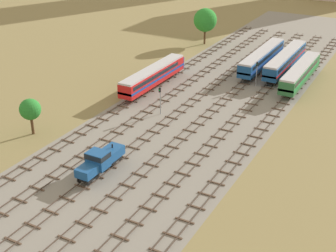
{
  "coord_description": "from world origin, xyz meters",
  "views": [
    {
      "loc": [
        31.62,
        -8.06,
        33.26
      ],
      "look_at": [
        0.0,
        49.81,
        1.5
      ],
      "focal_mm": 50.8,
      "sensor_mm": 36.0,
      "label": 1
    }
  ],
  "objects_px": {
    "passenger_coach_centre_midfar": "(262,57)",
    "shunter_loco_centre_left_nearest": "(100,160)",
    "diesel_railcar_far_left_near": "(153,75)",
    "diesel_railcar_right_mid": "(300,72)",
    "passenger_coach_centre_right_far": "(285,59)",
    "signal_post_near": "(257,70)",
    "signal_post_nearest": "(160,97)"
  },
  "relations": [
    {
      "from": "passenger_coach_centre_midfar",
      "to": "passenger_coach_centre_right_far",
      "type": "bearing_deg",
      "value": 7.92
    },
    {
      "from": "shunter_loco_centre_left_nearest",
      "to": "diesel_railcar_right_mid",
      "type": "relative_size",
      "value": 0.41
    },
    {
      "from": "passenger_coach_centre_midfar",
      "to": "passenger_coach_centre_right_far",
      "type": "xyz_separation_m",
      "value": [
        4.87,
        0.68,
        0.0
      ]
    },
    {
      "from": "passenger_coach_centre_midfar",
      "to": "passenger_coach_centre_right_far",
      "type": "distance_m",
      "value": 4.92
    },
    {
      "from": "diesel_railcar_right_mid",
      "to": "signal_post_near",
      "type": "xyz_separation_m",
      "value": [
        -7.31,
        -4.71,
        0.61
      ]
    },
    {
      "from": "diesel_railcar_far_left_near",
      "to": "passenger_coach_centre_right_far",
      "type": "relative_size",
      "value": 0.93
    },
    {
      "from": "passenger_coach_centre_midfar",
      "to": "signal_post_nearest",
      "type": "distance_m",
      "value": 32.08
    },
    {
      "from": "diesel_railcar_far_left_near",
      "to": "signal_post_near",
      "type": "bearing_deg",
      "value": 31.48
    },
    {
      "from": "diesel_railcar_far_left_near",
      "to": "diesel_railcar_right_mid",
      "type": "xyz_separation_m",
      "value": [
        24.37,
        15.16,
        0.0
      ]
    },
    {
      "from": "diesel_railcar_far_left_near",
      "to": "signal_post_near",
      "type": "xyz_separation_m",
      "value": [
        17.06,
        10.45,
        0.61
      ]
    },
    {
      "from": "diesel_railcar_right_mid",
      "to": "passenger_coach_centre_right_far",
      "type": "relative_size",
      "value": 0.93
    },
    {
      "from": "diesel_railcar_right_mid",
      "to": "passenger_coach_centre_right_far",
      "type": "distance_m",
      "value": 8.18
    },
    {
      "from": "passenger_coach_centre_right_far",
      "to": "signal_post_near",
      "type": "bearing_deg",
      "value": -102.19
    },
    {
      "from": "diesel_railcar_far_left_near",
      "to": "diesel_railcar_right_mid",
      "type": "relative_size",
      "value": 1.0
    },
    {
      "from": "shunter_loco_centre_left_nearest",
      "to": "diesel_railcar_far_left_near",
      "type": "height_order",
      "value": "diesel_railcar_far_left_near"
    },
    {
      "from": "diesel_railcar_far_left_near",
      "to": "passenger_coach_centre_midfar",
      "type": "distance_m",
      "value": 25.63
    },
    {
      "from": "signal_post_nearest",
      "to": "shunter_loco_centre_left_nearest",
      "type": "bearing_deg",
      "value": -83.21
    },
    {
      "from": "shunter_loco_centre_left_nearest",
      "to": "diesel_railcar_far_left_near",
      "type": "relative_size",
      "value": 0.41
    },
    {
      "from": "passenger_coach_centre_right_far",
      "to": "signal_post_nearest",
      "type": "bearing_deg",
      "value": -110.9
    },
    {
      "from": "diesel_railcar_right_mid",
      "to": "signal_post_near",
      "type": "height_order",
      "value": "signal_post_near"
    },
    {
      "from": "signal_post_near",
      "to": "signal_post_nearest",
      "type": "bearing_deg",
      "value": -115.29
    },
    {
      "from": "passenger_coach_centre_right_far",
      "to": "shunter_loco_centre_left_nearest",
      "type": "bearing_deg",
      "value": -100.54
    },
    {
      "from": "shunter_loco_centre_left_nearest",
      "to": "signal_post_near",
      "type": "xyz_separation_m",
      "value": [
        7.31,
        41.1,
        1.19
      ]
    },
    {
      "from": "diesel_railcar_far_left_near",
      "to": "signal_post_nearest",
      "type": "xyz_separation_m",
      "value": [
        7.31,
        -10.19,
        0.57
      ]
    },
    {
      "from": "passenger_coach_centre_right_far",
      "to": "signal_post_nearest",
      "type": "distance_m",
      "value": 34.16
    },
    {
      "from": "shunter_loco_centre_left_nearest",
      "to": "signal_post_near",
      "type": "distance_m",
      "value": 41.76
    },
    {
      "from": "shunter_loco_centre_left_nearest",
      "to": "passenger_coach_centre_midfar",
      "type": "height_order",
      "value": "passenger_coach_centre_midfar"
    },
    {
      "from": "diesel_railcar_right_mid",
      "to": "signal_post_near",
      "type": "bearing_deg",
      "value": -147.21
    },
    {
      "from": "passenger_coach_centre_right_far",
      "to": "signal_post_nearest",
      "type": "height_order",
      "value": "signal_post_nearest"
    },
    {
      "from": "diesel_railcar_far_left_near",
      "to": "signal_post_near",
      "type": "distance_m",
      "value": 20.01
    },
    {
      "from": "passenger_coach_centre_midfar",
      "to": "shunter_loco_centre_left_nearest",
      "type": "bearing_deg",
      "value": -95.38
    },
    {
      "from": "shunter_loco_centre_left_nearest",
      "to": "passenger_coach_centre_right_far",
      "type": "distance_m",
      "value": 53.28
    }
  ]
}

